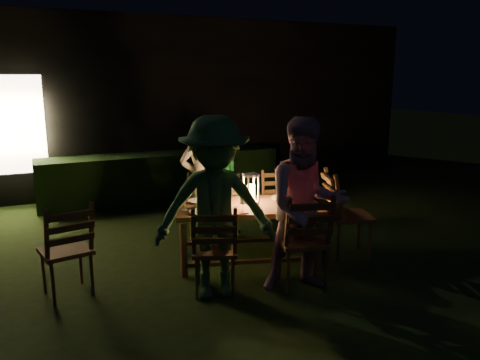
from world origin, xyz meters
name	(u,v)px	position (x,y,z in m)	size (l,w,h in m)	color
garden_envelope	(154,102)	(-0.01, 6.15, 1.58)	(40.00, 40.00, 3.20)	black
dining_table	(247,210)	(-0.36, 0.44, 0.62)	(1.80, 1.23, 0.68)	#4B2D19
chair_near_left	(215,265)	(-1.00, -0.19, 0.29)	(0.57, 0.59, 0.97)	#4B2D19
chair_near_right	(303,257)	(-0.13, -0.43, 0.32)	(0.59, 0.62, 1.06)	#4B2D19
chair_far_left	(204,220)	(-0.59, 1.30, 0.28)	(0.51, 0.53, 0.92)	#4B2D19
chair_far_right	(278,217)	(0.38, 1.03, 0.28)	(0.52, 0.54, 0.92)	#4B2D19
chair_end	(348,229)	(0.83, 0.11, 0.33)	(0.65, 0.63, 1.08)	#4B2D19
chair_spare	(68,266)	(-2.35, 0.34, 0.31)	(0.54, 0.57, 1.01)	#4B2D19
person_house_side	(203,180)	(-0.57, 1.35, 0.81)	(0.59, 0.39, 1.61)	beige
person_opp_right	(306,206)	(-0.14, -0.47, 0.88)	(0.85, 0.66, 1.75)	#B47C92
person_opp_left	(215,209)	(-1.01, -0.23, 0.89)	(1.15, 0.66, 1.78)	#346331
lantern	(251,190)	(-0.30, 0.47, 0.84)	(0.16, 0.16, 0.35)	white
plate_far_left	(198,201)	(-0.83, 0.79, 0.69)	(0.25, 0.25, 0.01)	white
plate_near_left	(201,211)	(-0.95, 0.37, 0.69)	(0.25, 0.25, 0.01)	white
plate_far_right	(281,198)	(0.13, 0.53, 0.69)	(0.25, 0.25, 0.01)	white
plate_near_right	(290,208)	(0.02, 0.10, 0.69)	(0.25, 0.25, 0.01)	white
wineglass_a	(219,192)	(-0.57, 0.79, 0.77)	(0.06, 0.06, 0.18)	#59070F
wineglass_b	(185,202)	(-1.08, 0.51, 0.77)	(0.06, 0.06, 0.18)	#59070F
wineglass_c	(279,203)	(-0.14, 0.09, 0.77)	(0.06, 0.06, 0.18)	#59070F
wineglass_d	(296,192)	(0.29, 0.45, 0.77)	(0.06, 0.06, 0.18)	#59070F
wineglass_e	(243,204)	(-0.53, 0.17, 0.77)	(0.06, 0.06, 0.18)	silver
bottle_table	(226,194)	(-0.60, 0.50, 0.82)	(0.07, 0.07, 0.28)	#0F471E
napkin_left	(239,212)	(-0.59, 0.17, 0.69)	(0.18, 0.14, 0.01)	red
napkin_right	(301,209)	(0.09, 0.00, 0.69)	(0.18, 0.14, 0.01)	red
phone	(195,214)	(-1.04, 0.31, 0.69)	(0.14, 0.07, 0.01)	black
side_table	(229,194)	(-0.20, 1.37, 0.58)	(0.49, 0.49, 0.66)	#8F6B47
ice_bucket	(229,180)	(-0.20, 1.37, 0.77)	(0.30, 0.30, 0.22)	#A5A8AD
bottle_bucket_a	(227,178)	(-0.25, 1.33, 0.82)	(0.07, 0.07, 0.32)	#0F471E
bottle_bucket_b	(231,176)	(-0.15, 1.41, 0.82)	(0.07, 0.07, 0.32)	#0F471E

